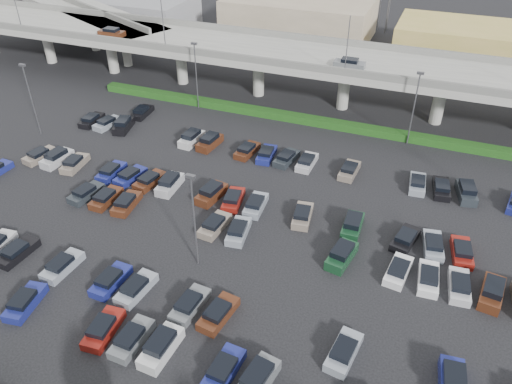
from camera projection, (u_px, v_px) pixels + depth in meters
ground at (231, 217)px, 55.07m from camera, size 280.00×280.00×0.00m
overpass at (313, 61)px, 75.67m from camera, size 150.00×13.00×15.80m
on_ramp at (77, 10)px, 99.68m from camera, size 50.93×30.13×8.80m
hedge at (298, 118)px, 73.93m from camera, size 66.00×1.60×1.10m
parked_cars at (216, 227)px, 52.69m from camera, size 63.10×41.60×1.67m
light_poles at (202, 153)px, 54.28m from camera, size 66.90×48.38×10.30m
distant_buildings at (416, 35)px, 96.65m from camera, size 138.00×24.00×9.00m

